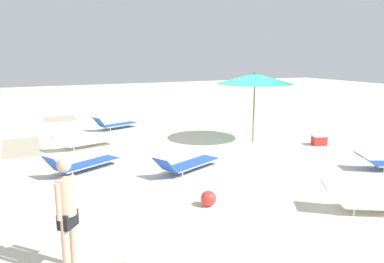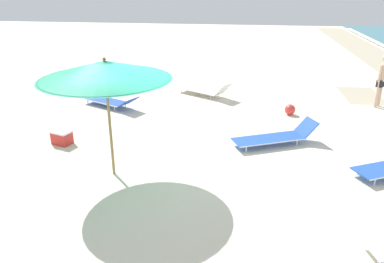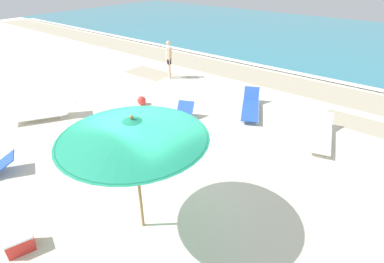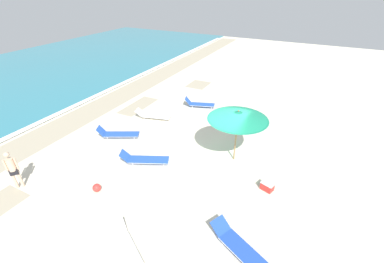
{
  "view_description": "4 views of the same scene",
  "coord_description": "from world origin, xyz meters",
  "px_view_note": "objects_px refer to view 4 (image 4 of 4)",
  "views": [
    {
      "loc": [
        -11.01,
        7.05,
        3.22
      ],
      "look_at": [
        0.15,
        1.77,
        0.66
      ],
      "focal_mm": 35.0,
      "sensor_mm": 36.0,
      "label": 1
    },
    {
      "loc": [
        7.41,
        1.94,
        4.04
      ],
      "look_at": [
        0.18,
        0.92,
        1.07
      ],
      "focal_mm": 35.0,
      "sensor_mm": 36.0,
      "label": 2
    },
    {
      "loc": [
        3.97,
        -3.76,
        4.88
      ],
      "look_at": [
        -0.35,
        1.69,
        0.95
      ],
      "focal_mm": 28.0,
      "sensor_mm": 36.0,
      "label": 3
    },
    {
      "loc": [
        -9.54,
        -3.5,
        7.44
      ],
      "look_at": [
        0.14,
        1.35,
        1.06
      ],
      "focal_mm": 24.0,
      "sensor_mm": 36.0,
      "label": 4
    }
  ],
  "objects_px": {
    "cooler_box": "(267,186)",
    "sun_lounger_mid_beach_pair_a": "(144,159)",
    "beach_ball": "(97,188)",
    "beachgoer_wading_adult": "(12,168)",
    "sun_lounger_mid_beach_solo": "(118,134)",
    "sun_lounger_under_umbrella": "(153,115)",
    "sun_lounger_near_water_right": "(126,251)",
    "sun_lounger_beside_umbrella": "(199,104)",
    "sun_lounger_near_water_left": "(238,245)",
    "beach_umbrella": "(238,115)"
  },
  "relations": [
    {
      "from": "sun_lounger_beside_umbrella",
      "to": "cooler_box",
      "type": "xyz_separation_m",
      "value": [
        -6.05,
        -5.94,
        -0.03
      ]
    },
    {
      "from": "beach_umbrella",
      "to": "sun_lounger_mid_beach_pair_a",
      "type": "distance_m",
      "value": 4.78
    },
    {
      "from": "sun_lounger_near_water_right",
      "to": "sun_lounger_mid_beach_solo",
      "type": "relative_size",
      "value": 0.97
    },
    {
      "from": "sun_lounger_near_water_right",
      "to": "beachgoer_wading_adult",
      "type": "bearing_deg",
      "value": 116.15
    },
    {
      "from": "sun_lounger_near_water_left",
      "to": "beach_ball",
      "type": "height_order",
      "value": "sun_lounger_near_water_left"
    },
    {
      "from": "beachgoer_wading_adult",
      "to": "cooler_box",
      "type": "xyz_separation_m",
      "value": [
        4.46,
        -9.23,
        -0.81
      ]
    },
    {
      "from": "beach_umbrella",
      "to": "beach_ball",
      "type": "distance_m",
      "value": 6.67
    },
    {
      "from": "sun_lounger_near_water_left",
      "to": "sun_lounger_mid_beach_pair_a",
      "type": "height_order",
      "value": "sun_lounger_mid_beach_pair_a"
    },
    {
      "from": "sun_lounger_near_water_left",
      "to": "cooler_box",
      "type": "height_order",
      "value": "sun_lounger_near_water_left"
    },
    {
      "from": "beach_umbrella",
      "to": "sun_lounger_near_water_right",
      "type": "bearing_deg",
      "value": 167.98
    },
    {
      "from": "beachgoer_wading_adult",
      "to": "beach_ball",
      "type": "xyz_separation_m",
      "value": [
        1.27,
        -3.03,
        -0.83
      ]
    },
    {
      "from": "sun_lounger_mid_beach_pair_a",
      "to": "cooler_box",
      "type": "xyz_separation_m",
      "value": [
        0.77,
        -5.59,
        -0.03
      ]
    },
    {
      "from": "sun_lounger_under_umbrella",
      "to": "beach_umbrella",
      "type": "bearing_deg",
      "value": -122.16
    },
    {
      "from": "beach_umbrella",
      "to": "beach_ball",
      "type": "bearing_deg",
      "value": 136.97
    },
    {
      "from": "cooler_box",
      "to": "sun_lounger_mid_beach_pair_a",
      "type": "bearing_deg",
      "value": -153.98
    },
    {
      "from": "cooler_box",
      "to": "beach_umbrella",
      "type": "bearing_deg",
      "value": 161.68
    },
    {
      "from": "sun_lounger_mid_beach_solo",
      "to": "sun_lounger_beside_umbrella",
      "type": "bearing_deg",
      "value": -49.47
    },
    {
      "from": "beachgoer_wading_adult",
      "to": "sun_lounger_mid_beach_solo",
      "type": "bearing_deg",
      "value": 30.54
    },
    {
      "from": "sun_lounger_mid_beach_solo",
      "to": "cooler_box",
      "type": "bearing_deg",
      "value": -120.23
    },
    {
      "from": "sun_lounger_beside_umbrella",
      "to": "beach_ball",
      "type": "bearing_deg",
      "value": 159.49
    },
    {
      "from": "beach_ball",
      "to": "sun_lounger_near_water_right",
      "type": "bearing_deg",
      "value": -120.65
    },
    {
      "from": "sun_lounger_mid_beach_pair_a",
      "to": "beach_ball",
      "type": "relative_size",
      "value": 6.76
    },
    {
      "from": "sun_lounger_mid_beach_pair_a",
      "to": "beach_ball",
      "type": "height_order",
      "value": "sun_lounger_mid_beach_pair_a"
    },
    {
      "from": "sun_lounger_mid_beach_solo",
      "to": "beachgoer_wading_adult",
      "type": "xyz_separation_m",
      "value": [
        -4.94,
        0.98,
        0.78
      ]
    },
    {
      "from": "sun_lounger_under_umbrella",
      "to": "sun_lounger_near_water_left",
      "type": "bearing_deg",
      "value": -145.34
    },
    {
      "from": "beach_umbrella",
      "to": "sun_lounger_mid_beach_pair_a",
      "type": "xyz_separation_m",
      "value": [
        -2.18,
        3.69,
        -2.14
      ]
    },
    {
      "from": "sun_lounger_near_water_right",
      "to": "beachgoer_wading_adult",
      "type": "relative_size",
      "value": 1.22
    },
    {
      "from": "sun_lounger_under_umbrella",
      "to": "sun_lounger_mid_beach_solo",
      "type": "bearing_deg",
      "value": 155.08
    },
    {
      "from": "sun_lounger_near_water_right",
      "to": "sun_lounger_mid_beach_pair_a",
      "type": "height_order",
      "value": "sun_lounger_near_water_right"
    },
    {
      "from": "sun_lounger_under_umbrella",
      "to": "beach_ball",
      "type": "distance_m",
      "value": 6.59
    },
    {
      "from": "sun_lounger_mid_beach_pair_a",
      "to": "cooler_box",
      "type": "height_order",
      "value": "sun_lounger_mid_beach_pair_a"
    },
    {
      "from": "sun_lounger_under_umbrella",
      "to": "sun_lounger_beside_umbrella",
      "type": "bearing_deg",
      "value": -48.09
    },
    {
      "from": "beach_umbrella",
      "to": "cooler_box",
      "type": "xyz_separation_m",
      "value": [
        -1.41,
        -1.9,
        -2.17
      ]
    },
    {
      "from": "sun_lounger_mid_beach_solo",
      "to": "beachgoer_wading_adult",
      "type": "bearing_deg",
      "value": 141.84
    },
    {
      "from": "sun_lounger_under_umbrella",
      "to": "cooler_box",
      "type": "bearing_deg",
      "value": -127.54
    },
    {
      "from": "beach_ball",
      "to": "beach_umbrella",
      "type": "bearing_deg",
      "value": -43.03
    },
    {
      "from": "beach_umbrella",
      "to": "sun_lounger_under_umbrella",
      "type": "relative_size",
      "value": 1.2
    },
    {
      "from": "beach_ball",
      "to": "cooler_box",
      "type": "bearing_deg",
      "value": -62.73
    },
    {
      "from": "beach_umbrella",
      "to": "sun_lounger_mid_beach_solo",
      "type": "height_order",
      "value": "beach_umbrella"
    },
    {
      "from": "beachgoer_wading_adult",
      "to": "sun_lounger_near_water_left",
      "type": "bearing_deg",
      "value": -40.1
    },
    {
      "from": "sun_lounger_near_water_left",
      "to": "beach_ball",
      "type": "xyz_separation_m",
      "value": [
        -0.02,
        5.97,
        -0.04
      ]
    },
    {
      "from": "sun_lounger_under_umbrella",
      "to": "beachgoer_wading_adult",
      "type": "height_order",
      "value": "beachgoer_wading_adult"
    },
    {
      "from": "sun_lounger_mid_beach_solo",
      "to": "cooler_box",
      "type": "height_order",
      "value": "sun_lounger_mid_beach_solo"
    },
    {
      "from": "sun_lounger_under_umbrella",
      "to": "cooler_box",
      "type": "xyz_separation_m",
      "value": [
        -3.21,
        -7.78,
        -0.02
      ]
    },
    {
      "from": "sun_lounger_beside_umbrella",
      "to": "sun_lounger_near_water_left",
      "type": "relative_size",
      "value": 0.95
    },
    {
      "from": "sun_lounger_mid_beach_solo",
      "to": "beachgoer_wading_adult",
      "type": "height_order",
      "value": "beachgoer_wading_adult"
    },
    {
      "from": "beach_ball",
      "to": "beachgoer_wading_adult",
      "type": "bearing_deg",
      "value": 112.68
    },
    {
      "from": "sun_lounger_under_umbrella",
      "to": "sun_lounger_near_water_right",
      "type": "height_order",
      "value": "sun_lounger_near_water_right"
    },
    {
      "from": "sun_lounger_near_water_left",
      "to": "sun_lounger_mid_beach_solo",
      "type": "bearing_deg",
      "value": 91.44
    },
    {
      "from": "sun_lounger_near_water_right",
      "to": "beach_ball",
      "type": "distance_m",
      "value": 3.42
    }
  ]
}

